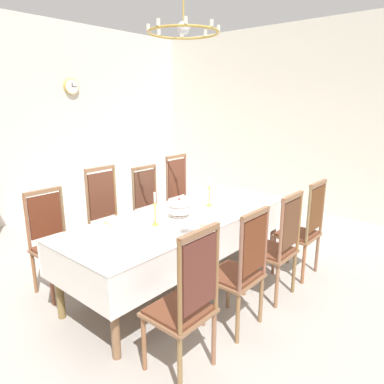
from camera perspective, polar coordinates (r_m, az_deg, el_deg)
name	(u,v)px	position (r m, az deg, el deg)	size (l,w,h in m)	color
ground	(167,274)	(4.28, -4.13, -13.12)	(6.84, 6.27, 0.04)	#AAA49C
back_wall	(26,121)	(6.45, -25.33, 10.30)	(6.84, 0.08, 3.28)	silver
right_wall	(301,120)	(6.70, 17.24, 11.13)	(0.08, 6.27, 3.28)	silver
dining_table	(185,222)	(3.80, -1.21, -4.80)	(2.73, 1.02, 0.77)	brown
tablecloth	(185,223)	(3.81, -1.21, -4.97)	(2.75, 1.04, 0.35)	white
chair_south_a	(186,302)	(2.61, -0.99, -17.32)	(0.44, 0.42, 1.15)	brown
chair_north_a	(54,240)	(3.96, -21.46, -7.29)	(0.44, 0.42, 1.08)	brown
chair_south_b	(240,269)	(3.12, 7.79, -12.17)	(0.44, 0.42, 1.11)	#916049
chair_north_b	(109,219)	(4.29, -13.29, -4.30)	(0.44, 0.42, 1.22)	#885A48
chair_south_c	(277,245)	(3.66, 13.65, -8.29)	(0.44, 0.42, 1.11)	#8E5D39
chair_north_c	(151,209)	(4.70, -6.58, -2.69)	(0.44, 0.42, 1.13)	olive
chair_south_d	(303,228)	(4.19, 17.57, -5.55)	(0.44, 0.42, 1.12)	#905D47
chair_north_d	(182,197)	(5.12, -1.55, -0.86)	(0.44, 0.42, 1.21)	brown
soup_tureen	(179,208)	(3.69, -2.08, -2.56)	(0.25, 0.25, 0.21)	white
candlestick_west	(155,212)	(3.45, -5.99, -3.30)	(0.07, 0.07, 0.34)	gold
candlestick_east	(209,195)	(4.06, 2.81, -0.45)	(0.07, 0.07, 0.34)	gold
bowl_near_left	(117,219)	(3.66, -12.04, -4.36)	(0.17, 0.17, 0.04)	white
bowl_near_right	(211,223)	(3.50, 3.09, -4.98)	(0.16, 0.16, 0.03)	white
bowl_far_left	(186,233)	(3.21, -1.01, -6.64)	(0.20, 0.20, 0.04)	white
bowl_far_right	(135,214)	(3.79, -9.29, -3.54)	(0.16, 0.16, 0.04)	white
spoon_primary	(106,223)	(3.62, -13.70, -4.90)	(0.03, 0.18, 0.01)	gold
spoon_secondary	(203,226)	(3.44, 1.72, -5.52)	(0.06, 0.17, 0.01)	gold
mounted_clock	(71,86)	(6.77, -18.95, 15.86)	(0.27, 0.06, 0.27)	#D1B251
chandelier	(184,31)	(3.64, -1.38, 24.55)	(0.70, 0.70, 0.66)	gold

